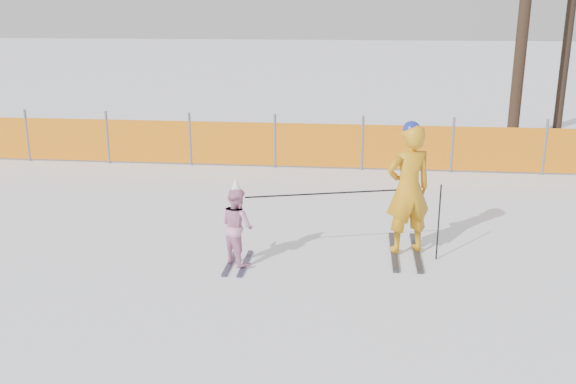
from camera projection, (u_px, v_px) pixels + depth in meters
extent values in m
plane|color=white|center=(284.00, 268.00, 9.25)|extent=(120.00, 120.00, 0.00)
cube|color=black|center=(394.00, 251.00, 9.83)|extent=(0.09, 1.58, 0.04)
cube|color=black|center=(416.00, 252.00, 9.79)|extent=(0.09, 1.58, 0.04)
imported|color=orange|center=(408.00, 189.00, 9.53)|extent=(0.84, 0.70, 1.95)
sphere|color=navy|center=(412.00, 130.00, 9.27)|extent=(0.26, 0.26, 0.26)
cube|color=black|center=(230.00, 263.00, 9.40)|extent=(0.09, 0.97, 0.03)
cube|color=black|center=(245.00, 263.00, 9.38)|extent=(0.09, 0.97, 0.03)
imported|color=pink|center=(237.00, 226.00, 9.23)|extent=(0.69, 0.69, 1.13)
cone|color=white|center=(236.00, 185.00, 9.06)|extent=(0.19, 0.19, 0.24)
cylinder|color=black|center=(439.00, 222.00, 9.41)|extent=(0.02, 0.02, 1.16)
cylinder|color=black|center=(324.00, 194.00, 9.32)|extent=(2.23, 0.66, 0.02)
cylinder|color=#595960|center=(27.00, 135.00, 15.38)|extent=(0.06, 0.06, 1.25)
cylinder|color=#595960|center=(108.00, 137.00, 15.17)|extent=(0.06, 0.06, 1.25)
cylinder|color=#595960|center=(190.00, 139.00, 14.96)|extent=(0.06, 0.06, 1.25)
cylinder|color=#595960|center=(275.00, 141.00, 14.75)|extent=(0.06, 0.06, 1.25)
cylinder|color=#595960|center=(362.00, 143.00, 14.54)|extent=(0.06, 0.06, 1.25)
cylinder|color=#595960|center=(452.00, 145.00, 14.32)|extent=(0.06, 0.06, 1.25)
cylinder|color=#595960|center=(545.00, 147.00, 14.11)|extent=(0.06, 0.06, 1.25)
cube|color=orange|center=(205.00, 143.00, 14.94)|extent=(16.70, 0.03, 1.00)
cylinder|color=black|center=(525.00, 10.00, 16.86)|extent=(0.31, 0.31, 6.99)
cylinder|color=black|center=(568.00, 31.00, 18.86)|extent=(0.26, 0.26, 5.76)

